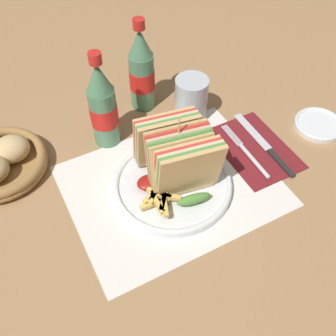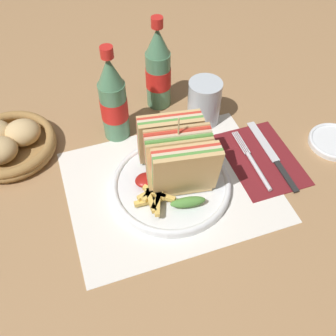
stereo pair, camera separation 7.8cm
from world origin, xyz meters
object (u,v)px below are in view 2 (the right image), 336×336
at_px(coke_bottle_far, 158,70).
at_px(fork, 255,165).
at_px(club_sandwich, 177,157).
at_px(glass_near, 204,105).
at_px(knife, 272,155).
at_px(side_saucer, 334,141).
at_px(coke_bottle_near, 113,101).
at_px(bread_basket, 8,144).
at_px(plate_main, 171,185).

bearing_deg(coke_bottle_far, fork, -64.90).
bearing_deg(fork, club_sandwich, 176.12).
height_order(fork, glass_near, glass_near).
height_order(fork, knife, fork).
xyz_separation_m(coke_bottle_far, side_saucer, (0.33, -0.26, -0.09)).
bearing_deg(fork, coke_bottle_near, 143.13).
bearing_deg(knife, club_sandwich, -179.02).
distance_m(fork, coke_bottle_near, 0.33).
height_order(club_sandwich, bread_basket, club_sandwich).
relative_size(fork, coke_bottle_near, 0.77).
relative_size(club_sandwich, side_saucer, 1.62).
bearing_deg(coke_bottle_far, club_sandwich, -99.91).
bearing_deg(coke_bottle_near, bread_basket, 174.94).
relative_size(fork, bread_basket, 0.88).
xyz_separation_m(club_sandwich, bread_basket, (-0.31, 0.20, -0.05)).
xyz_separation_m(plate_main, coke_bottle_far, (0.06, 0.26, 0.09)).
xyz_separation_m(plate_main, coke_bottle_near, (-0.06, 0.19, 0.09)).
relative_size(fork, coke_bottle_far, 0.77).
xyz_separation_m(plate_main, knife, (0.23, 0.01, -0.00)).
bearing_deg(bread_basket, side_saucer, -17.08).
xyz_separation_m(fork, glass_near, (-0.05, 0.17, 0.04)).
relative_size(plate_main, fork, 1.38).
bearing_deg(fork, bread_basket, 157.15).
height_order(fork, coke_bottle_near, coke_bottle_near).
distance_m(glass_near, bread_basket, 0.44).
bearing_deg(coke_bottle_far, side_saucer, -38.81).
distance_m(fork, glass_near, 0.19).
bearing_deg(plate_main, knife, 1.96).
bearing_deg(plate_main, coke_bottle_near, 108.75).
xyz_separation_m(coke_bottle_far, bread_basket, (-0.36, -0.05, -0.07)).
bearing_deg(side_saucer, club_sandwich, 178.57).
relative_size(club_sandwich, knife, 0.85).
bearing_deg(glass_near, bread_basket, 174.63).
bearing_deg(club_sandwich, fork, -5.09).
bearing_deg(coke_bottle_far, coke_bottle_near, -149.49).
distance_m(plate_main, coke_bottle_far, 0.28).
bearing_deg(bread_basket, club_sandwich, -32.62).
distance_m(knife, coke_bottle_near, 0.36).
distance_m(club_sandwich, fork, 0.18).
xyz_separation_m(knife, glass_near, (-0.10, 0.16, 0.04)).
height_order(plate_main, bread_basket, bread_basket).
distance_m(plate_main, knife, 0.24).
xyz_separation_m(fork, bread_basket, (-0.48, 0.22, 0.02)).
height_order(coke_bottle_near, side_saucer, coke_bottle_near).
bearing_deg(side_saucer, knife, 176.81).
height_order(knife, glass_near, glass_near).
xyz_separation_m(club_sandwich, knife, (0.22, -0.00, -0.07)).
height_order(coke_bottle_far, bread_basket, coke_bottle_far).
bearing_deg(glass_near, coke_bottle_far, 130.32).
distance_m(bread_basket, side_saucer, 0.72).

